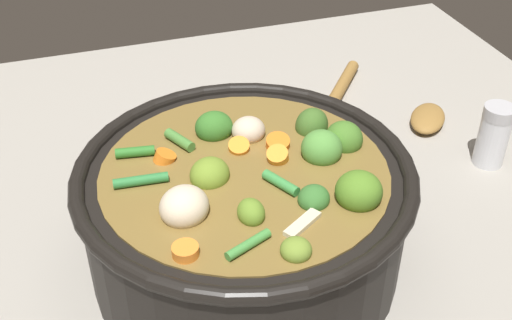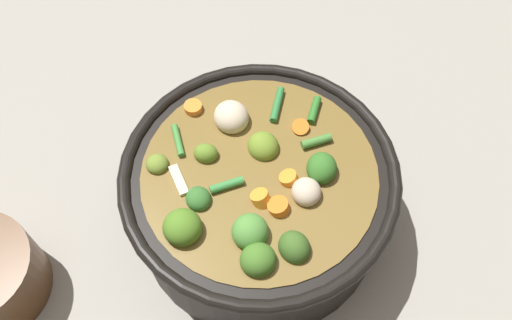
# 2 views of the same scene
# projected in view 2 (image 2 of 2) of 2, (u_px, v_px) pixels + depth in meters

# --- Properties ---
(ground_plane) EXTENTS (1.10, 1.10, 0.00)m
(ground_plane) POSITION_uv_depth(u_px,v_px,m) (259.00, 217.00, 0.74)
(ground_plane) COLOR #9E998E
(cooking_pot) EXTENTS (0.33, 0.33, 0.15)m
(cooking_pot) POSITION_uv_depth(u_px,v_px,m) (259.00, 194.00, 0.68)
(cooking_pot) COLOR black
(cooking_pot) RESTS_ON ground_plane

